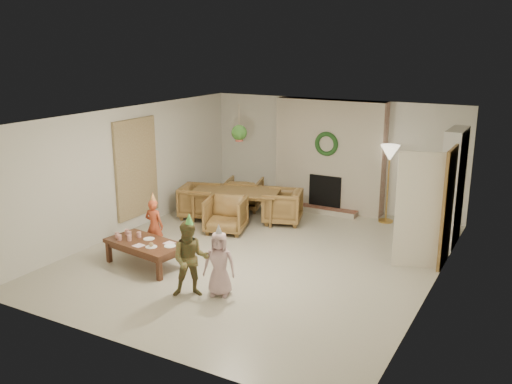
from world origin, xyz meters
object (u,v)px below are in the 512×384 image
Objects in this scene: child_red at (154,226)px; child_plaid at (190,259)px; dining_chair_left at (200,201)px; dining_chair_near at (226,215)px; dining_chair_far at (244,194)px; coffee_table_top at (145,244)px; child_pink at (219,264)px; dining_chair_right at (282,206)px; dining_table at (236,205)px.

child_red is 2.03m from child_plaid.
dining_chair_left is 0.68× the size of child_plaid.
dining_chair_near is 1.00× the size of dining_chair_far.
coffee_table_top is at bearing 109.60° from child_red.
dining_chair_left is 0.80× the size of child_red.
child_plaid reaches higher than dining_chair_left.
child_pink is (1.90, -4.05, 0.14)m from dining_chair_far.
child_red reaches higher than dining_chair_right.
child_plaid reaches higher than dining_table.
child_red is at bearing 175.35° from dining_chair_left.
dining_table is 1.85× the size of child_pink.
child_red reaches higher than dining_chair_left.
dining_chair_right is 0.80× the size of child_red.
child_pink is at bearing -79.68° from dining_table.
dining_table is 2.34× the size of dining_chair_far.
dining_chair_far is 0.80× the size of child_red.
dining_chair_far and dining_chair_left have the same top height.
dining_chair_near is 0.68× the size of child_plaid.
dining_chair_far is (-0.23, 0.78, 0.03)m from dining_table.
dining_chair_near is at bearing 90.00° from dining_chair_far.
dining_table is 2.34× the size of dining_chair_left.
coffee_table_top is at bearing 149.31° from child_pink.
dining_chair_right is at bearing -0.00° from dining_table.
child_plaid is at bearing 138.23° from child_red.
child_red is 0.85× the size of child_plaid.
dining_table is at bearing 78.13° from child_plaid.
dining_chair_right is at bearing -122.67° from child_red.
child_plaid reaches higher than dining_chair_right.
dining_chair_near is at bearing 79.18° from child_plaid.
child_red is (-1.31, -2.62, 0.14)m from dining_chair_right.
dining_chair_near is at bearing -116.29° from child_red.
dining_chair_far is at bearing -128.66° from dining_chair_right.
child_pink is at bearing -76.77° from dining_chair_near.
dining_chair_far reaches higher than coffee_table_top.
child_red is at bearing 124.38° from coffee_table_top.
dining_chair_left reaches higher than dining_table.
child_plaid reaches higher than child_pink.
child_pink is at bearing 1.36° from child_plaid.
dining_chair_left is at bearing 109.52° from child_pink.
dining_chair_far is 0.56× the size of coffee_table_top.
dining_chair_near and dining_chair_far have the same top height.
dining_chair_left is at bearing -84.04° from child_red.
dining_chair_far reaches higher than dining_table.
child_plaid is (0.33, -3.80, 0.23)m from dining_chair_right.
child_plaid reaches higher than child_red.
child_plaid is at bearing -164.13° from dining_chair_left.
dining_table is 2.92m from coffee_table_top.
child_plaid reaches higher than dining_chair_near.
child_red reaches higher than dining_chair_far.
dining_chair_right is 3.82m from child_plaid.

